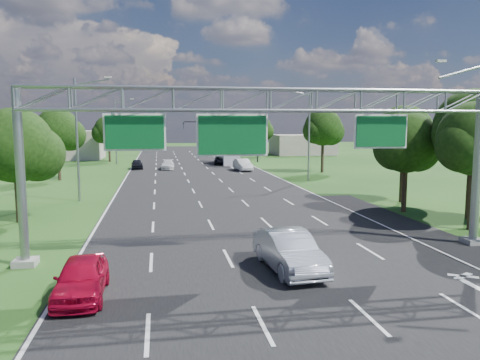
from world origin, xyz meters
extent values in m
plane|color=#1B4314|center=(0.00, 30.00, 0.00)|extent=(220.00, 220.00, 0.00)
cube|color=black|center=(0.00, 30.00, 0.00)|extent=(18.00, 180.00, 0.02)
cube|color=black|center=(10.20, 14.00, 0.00)|extent=(3.00, 30.00, 0.02)
cube|color=gray|center=(11.50, 12.00, 0.15)|extent=(1.00, 1.00, 0.30)
cylinder|color=gray|center=(11.50, 12.00, 4.00)|extent=(0.44, 0.44, 8.00)
cube|color=gray|center=(-11.00, 12.00, 0.15)|extent=(1.00, 1.00, 0.30)
cylinder|color=gray|center=(-11.00, 12.00, 4.00)|extent=(0.40, 0.40, 8.00)
cylinder|color=gray|center=(10.30, 12.00, 9.00)|extent=(2.54, 0.12, 0.79)
cube|color=beige|center=(9.10, 12.00, 9.50)|extent=(0.50, 0.22, 0.12)
cube|color=white|center=(-6.00, 11.98, 6.00)|extent=(2.80, 0.05, 1.70)
cube|color=#0A5224|center=(-6.00, 11.92, 6.00)|extent=(2.62, 0.05, 1.52)
cube|color=white|center=(-1.50, 11.98, 5.85)|extent=(3.40, 0.05, 2.00)
cube|color=#0A5224|center=(-1.50, 11.92, 5.85)|extent=(3.22, 0.05, 1.82)
cube|color=white|center=(6.00, 11.98, 6.00)|extent=(2.80, 0.05, 1.70)
cube|color=#0A5224|center=(6.00, 11.92, 6.00)|extent=(2.62, 0.05, 1.52)
cylinder|color=black|center=(11.00, 65.00, 3.50)|extent=(0.24, 0.24, 7.00)
cylinder|color=black|center=(5.00, 65.00, 6.60)|extent=(12.00, 0.18, 0.18)
imported|color=black|center=(-1.00, 65.00, 6.05)|extent=(0.18, 0.22, 1.10)
imported|color=black|center=(4.00, 65.00, 6.05)|extent=(0.18, 0.22, 1.10)
imported|color=black|center=(9.00, 65.00, 6.05)|extent=(0.18, 0.22, 1.10)
cylinder|color=gray|center=(-11.50, 30.00, 5.00)|extent=(0.20, 0.20, 10.00)
cylinder|color=gray|center=(-10.20, 30.00, 9.70)|extent=(2.78, 0.12, 0.60)
cube|color=beige|center=(-8.90, 30.00, 10.10)|extent=(0.55, 0.22, 0.12)
cylinder|color=gray|center=(-11.50, 65.00, 5.00)|extent=(0.20, 0.20, 10.00)
cylinder|color=gray|center=(-10.20, 65.00, 9.70)|extent=(2.78, 0.12, 0.60)
cube|color=beige|center=(-8.90, 65.00, 10.10)|extent=(0.55, 0.22, 0.12)
cylinder|color=gray|center=(11.50, 40.00, 5.00)|extent=(0.20, 0.20, 10.00)
cylinder|color=gray|center=(10.20, 40.00, 9.70)|extent=(2.78, 0.12, 0.60)
cube|color=beige|center=(8.90, 40.00, 10.10)|extent=(0.55, 0.22, 0.12)
cylinder|color=#2D2116|center=(13.50, 15.00, 1.87)|extent=(0.36, 0.36, 3.74)
sphere|color=black|center=(13.50, 15.00, 5.50)|extent=(4.40, 4.40, 4.40)
sphere|color=black|center=(12.51, 14.70, 5.06)|extent=(3.08, 3.08, 3.08)
cylinder|color=#2D2116|center=(15.50, 18.00, 2.09)|extent=(0.36, 0.36, 4.18)
sphere|color=black|center=(15.50, 18.00, 6.18)|extent=(5.00, 5.00, 5.00)
sphere|color=black|center=(14.38, 17.70, 5.68)|extent=(3.50, 3.50, 3.50)
cylinder|color=#2D2116|center=(12.50, 21.00, 1.65)|extent=(0.36, 0.36, 3.30)
sphere|color=black|center=(12.50, 21.00, 5.06)|extent=(4.40, 4.40, 4.40)
sphere|color=black|center=(13.60, 21.40, 4.51)|extent=(3.30, 3.30, 3.30)
sphere|color=black|center=(11.51, 20.70, 4.62)|extent=(3.08, 3.08, 3.08)
cylinder|color=#2D2116|center=(14.50, 25.00, 1.76)|extent=(0.36, 0.36, 3.52)
sphere|color=black|center=(14.50, 25.00, 5.44)|extent=(4.80, 4.80, 4.80)
sphere|color=black|center=(15.70, 25.40, 4.84)|extent=(3.60, 3.60, 3.60)
sphere|color=black|center=(13.42, 24.70, 4.96)|extent=(3.36, 3.36, 3.36)
cylinder|color=#2D2116|center=(-14.00, 22.00, 1.54)|extent=(0.36, 0.36, 3.08)
sphere|color=black|center=(-14.00, 22.00, 5.00)|extent=(4.80, 4.80, 4.80)
sphere|color=black|center=(-12.80, 22.40, 4.40)|extent=(3.60, 3.60, 3.60)
cylinder|color=#2D2116|center=(-16.00, 45.00, 1.87)|extent=(0.36, 0.36, 3.74)
sphere|color=black|center=(-16.00, 45.00, 5.66)|extent=(4.80, 4.80, 4.80)
sphere|color=black|center=(-14.80, 45.40, 5.06)|extent=(3.60, 3.60, 3.60)
sphere|color=black|center=(-17.08, 44.70, 5.18)|extent=(3.36, 3.36, 3.36)
cylinder|color=#2D2116|center=(-13.00, 70.00, 1.65)|extent=(0.36, 0.36, 3.30)
sphere|color=black|center=(-13.00, 70.00, 5.22)|extent=(4.80, 4.80, 4.80)
sphere|color=black|center=(-11.80, 70.40, 4.62)|extent=(3.60, 3.60, 3.60)
sphere|color=black|center=(-14.08, 69.70, 4.74)|extent=(3.36, 3.36, 3.36)
cylinder|color=#2D2116|center=(16.00, 48.00, 1.98)|extent=(0.36, 0.36, 3.96)
sphere|color=black|center=(16.00, 48.00, 5.88)|extent=(4.80, 4.80, 4.80)
sphere|color=black|center=(17.20, 48.40, 5.28)|extent=(3.60, 3.60, 3.60)
sphere|color=black|center=(14.92, 47.70, 5.40)|extent=(3.36, 3.36, 3.36)
cylinder|color=#2D2116|center=(14.00, 78.00, 1.76)|extent=(0.36, 0.36, 3.52)
sphere|color=black|center=(14.00, 78.00, 5.44)|extent=(4.80, 4.80, 4.80)
sphere|color=black|center=(15.20, 78.40, 4.84)|extent=(3.60, 3.60, 3.60)
sphere|color=black|center=(12.92, 77.70, 4.96)|extent=(3.36, 3.36, 3.36)
cube|color=gray|center=(-22.00, 78.00, 2.50)|extent=(14.00, 10.00, 5.00)
cube|color=gray|center=(24.00, 82.00, 2.00)|extent=(12.00, 9.00, 4.00)
imported|color=#BC082B|center=(-7.86, 7.53, 0.74)|extent=(1.80, 4.38, 1.48)
imported|color=silver|center=(0.57, 9.34, 0.86)|extent=(2.26, 5.36, 1.72)
imported|color=silver|center=(-3.75, 55.69, 0.63)|extent=(1.96, 4.40, 1.25)
imported|color=black|center=(4.57, 61.79, 0.65)|extent=(2.77, 4.91, 1.29)
imported|color=black|center=(-8.00, 56.80, 0.66)|extent=(1.84, 3.99, 1.32)
imported|color=silver|center=(6.21, 52.12, 0.78)|extent=(2.13, 4.91, 1.57)
cube|color=silver|center=(5.77, 64.50, 1.81)|extent=(2.75, 6.63, 3.29)
cube|color=silver|center=(5.77, 59.89, 1.21)|extent=(2.57, 2.46, 2.42)
cylinder|color=black|center=(4.56, 60.11, 0.55)|extent=(0.38, 1.10, 1.10)
cylinder|color=black|center=(6.98, 60.11, 0.55)|extent=(0.38, 1.10, 1.10)
cylinder|color=black|center=(4.56, 66.70, 0.55)|extent=(0.38, 1.10, 1.10)
cylinder|color=black|center=(6.98, 66.70, 0.55)|extent=(0.38, 1.10, 1.10)
camera|label=1|loc=(-4.94, -9.90, 6.42)|focal=35.00mm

